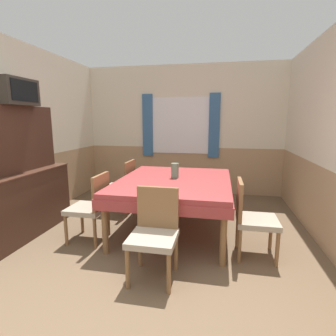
% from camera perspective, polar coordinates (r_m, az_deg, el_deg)
% --- Properties ---
extents(ground_plane, '(16.00, 16.00, 0.00)m').
position_cam_1_polar(ground_plane, '(2.33, -12.80, -30.49)').
color(ground_plane, brown).
extents(wall_back, '(4.40, 0.09, 2.60)m').
position_cam_1_polar(wall_back, '(5.47, 3.21, 8.25)').
color(wall_back, silver).
rests_on(wall_back, ground_plane).
extents(wall_left, '(0.05, 4.20, 2.60)m').
position_cam_1_polar(wall_left, '(4.47, -27.53, 6.52)').
color(wall_left, silver).
rests_on(wall_left, ground_plane).
extents(wall_right, '(0.05, 4.20, 2.60)m').
position_cam_1_polar(wall_right, '(3.71, 31.16, 5.61)').
color(wall_right, silver).
rests_on(wall_right, ground_plane).
extents(dining_table, '(1.50, 1.81, 0.73)m').
position_cam_1_polar(dining_table, '(3.57, 1.42, -3.98)').
color(dining_table, '#9E3838').
rests_on(dining_table, ground_plane).
extents(chair_head_near, '(0.44, 0.44, 0.87)m').
position_cam_1_polar(chair_head_near, '(2.60, -2.94, -13.38)').
color(chair_head_near, brown).
rests_on(chair_head_near, ground_plane).
extents(chair_left_near, '(0.44, 0.44, 0.87)m').
position_cam_1_polar(chair_left_near, '(3.43, -16.26, -7.75)').
color(chair_left_near, brown).
rests_on(chair_left_near, ground_plane).
extents(chair_left_far, '(0.44, 0.44, 0.87)m').
position_cam_1_polar(chair_left_far, '(4.36, -9.86, -3.60)').
color(chair_left_far, brown).
rests_on(chair_left_far, ground_plane).
extents(chair_right_near, '(0.44, 0.44, 0.87)m').
position_cam_1_polar(chair_right_near, '(3.08, 17.64, -9.92)').
color(chair_right_near, brown).
rests_on(chair_right_near, ground_plane).
extents(sideboard, '(0.46, 1.61, 1.69)m').
position_cam_1_polar(sideboard, '(3.87, -30.28, -3.09)').
color(sideboard, '#3D2319').
rests_on(sideboard, ground_plane).
extents(tv, '(0.29, 0.54, 0.33)m').
position_cam_1_polar(tv, '(3.83, -30.32, 14.15)').
color(tv, '#2D2823').
rests_on(tv, sideboard).
extents(vase, '(0.10, 0.10, 0.20)m').
position_cam_1_polar(vase, '(3.61, 1.52, -0.56)').
color(vase, slate).
rests_on(vase, dining_table).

